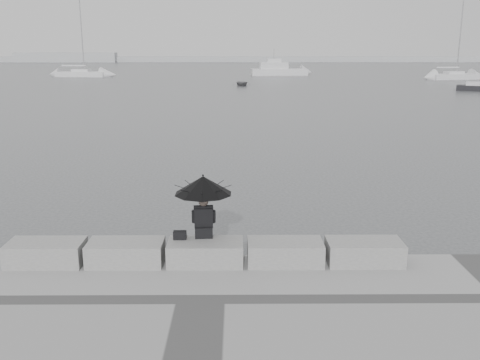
{
  "coord_description": "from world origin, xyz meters",
  "views": [
    {
      "loc": [
        0.66,
        -11.13,
        5.06
      ],
      "look_at": [
        0.76,
        3.0,
        1.47
      ],
      "focal_mm": 40.0,
      "sensor_mm": 36.0,
      "label": 1
    }
  ],
  "objects_px": {
    "sailboat_left": "(81,73)",
    "motor_cruiser": "(279,70)",
    "seated_person": "(203,191)",
    "small_motorboat": "(480,88)",
    "sailboat_right": "(454,76)",
    "dinghy": "(242,83)"
  },
  "relations": [
    {
      "from": "sailboat_left",
      "to": "sailboat_right",
      "type": "relative_size",
      "value": 1.0
    },
    {
      "from": "sailboat_left",
      "to": "dinghy",
      "type": "xyz_separation_m",
      "value": [
        25.93,
        -19.81,
        -0.24
      ]
    },
    {
      "from": "seated_person",
      "to": "sailboat_right",
      "type": "height_order",
      "value": "sailboat_right"
    },
    {
      "from": "seated_person",
      "to": "dinghy",
      "type": "distance_m",
      "value": 58.04
    },
    {
      "from": "dinghy",
      "to": "motor_cruiser",
      "type": "bearing_deg",
      "value": 74.7
    },
    {
      "from": "sailboat_right",
      "to": "small_motorboat",
      "type": "bearing_deg",
      "value": -116.93
    },
    {
      "from": "sailboat_right",
      "to": "dinghy",
      "type": "xyz_separation_m",
      "value": [
        -31.98,
        -12.3,
        -0.25
      ]
    },
    {
      "from": "motor_cruiser",
      "to": "small_motorboat",
      "type": "height_order",
      "value": "motor_cruiser"
    },
    {
      "from": "sailboat_left",
      "to": "small_motorboat",
      "type": "distance_m",
      "value": 59.74
    },
    {
      "from": "seated_person",
      "to": "sailboat_right",
      "type": "bearing_deg",
      "value": 60.47
    },
    {
      "from": "small_motorboat",
      "to": "dinghy",
      "type": "relative_size",
      "value": 1.52
    },
    {
      "from": "sailboat_left",
      "to": "seated_person",
      "type": "bearing_deg",
      "value": -64.94
    },
    {
      "from": "sailboat_left",
      "to": "sailboat_right",
      "type": "distance_m",
      "value": 58.39
    },
    {
      "from": "seated_person",
      "to": "sailboat_left",
      "type": "relative_size",
      "value": 0.11
    },
    {
      "from": "sailboat_left",
      "to": "dinghy",
      "type": "height_order",
      "value": "sailboat_left"
    },
    {
      "from": "sailboat_right",
      "to": "seated_person",
      "type": "bearing_deg",
      "value": -128.07
    },
    {
      "from": "sailboat_right",
      "to": "dinghy",
      "type": "relative_size",
      "value": 3.86
    },
    {
      "from": "motor_cruiser",
      "to": "small_motorboat",
      "type": "distance_m",
      "value": 37.55
    },
    {
      "from": "motor_cruiser",
      "to": "sailboat_right",
      "type": "bearing_deg",
      "value": -28.19
    },
    {
      "from": "sailboat_left",
      "to": "small_motorboat",
      "type": "xyz_separation_m",
      "value": [
        52.62,
        -28.29,
        -0.2
      ]
    },
    {
      "from": "sailboat_left",
      "to": "motor_cruiser",
      "type": "distance_m",
      "value": 32.71
    },
    {
      "from": "seated_person",
      "to": "small_motorboat",
      "type": "height_order",
      "value": "seated_person"
    }
  ]
}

